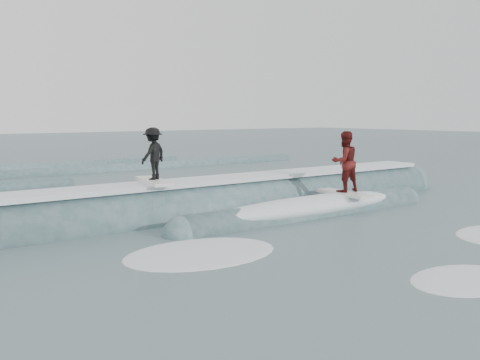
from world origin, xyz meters
TOP-DOWN VIEW (x-y plane):
  - ground at (0.00, 0.00)m, footprint 160.00×160.00m
  - breaking_wave at (0.31, 4.30)m, footprint 20.56×3.80m
  - surfer_black at (-2.33, 4.68)m, footprint 1.10×2.07m
  - surfer_red at (3.19, 2.48)m, footprint 1.03×2.03m
  - whitewater at (1.11, -2.11)m, footprint 10.56×6.58m
  - far_swells at (-3.29, 17.65)m, footprint 37.92×8.65m

SIDE VIEW (x-z plane):
  - ground at x=0.00m, z-range 0.00..0.00m
  - whitewater at x=1.11m, z-range -0.05..0.05m
  - far_swells at x=-3.29m, z-range -0.40..0.40m
  - breaking_wave at x=0.31m, z-range -0.97..1.07m
  - surfer_red at x=3.19m, z-range 0.48..2.49m
  - surfer_black at x=-2.33m, z-range 1.04..2.62m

